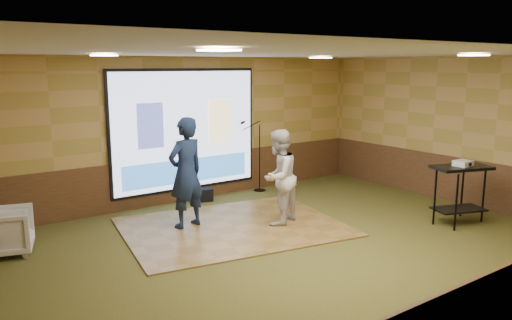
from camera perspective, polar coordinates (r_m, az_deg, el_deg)
ground at (r=7.99m, az=4.04°, el=-9.94°), size 9.00×9.00×0.00m
room_shell at (r=7.51m, az=4.25°, el=5.18°), size 9.04×7.04×3.02m
wainscot_back at (r=10.65m, az=-7.95°, el=-2.05°), size 9.00×0.04×0.95m
wainscot_right at (r=11.15m, az=22.13°, el=-2.17°), size 0.04×7.00×0.95m
projector_screen at (r=10.44m, az=-7.98°, el=3.26°), size 3.32×0.06×2.52m
downlight_nw at (r=7.97m, az=-16.98°, el=11.38°), size 0.32×0.32×0.02m
downlight_ne at (r=10.28m, az=7.39°, el=11.52°), size 0.32×0.32×0.02m
downlight_sw at (r=4.97m, az=-4.26°, el=12.42°), size 0.32×0.32×0.02m
downlight_se at (r=8.17m, az=23.63°, el=10.92°), size 0.32×0.32×0.02m
dance_floor at (r=8.90m, az=-2.64°, el=-7.64°), size 4.17×3.44×0.03m
player_left at (r=8.71m, az=-8.01°, el=-1.45°), size 0.78×0.59×1.93m
player_right at (r=8.85m, az=2.58°, el=-1.96°), size 1.01×0.92×1.70m
av_table at (r=9.65m, az=22.33°, el=-2.38°), size 1.01×0.53×1.06m
projector at (r=9.59m, az=22.58°, el=-0.34°), size 0.30×0.25×0.10m
mic_stand at (r=11.28m, az=0.18°, el=-1.12°), size 0.64×0.26×1.64m
banquet_chair at (r=8.50m, az=-26.69°, el=-7.33°), size 0.94×0.93×0.70m
duffel_bag at (r=10.61m, az=-6.19°, el=-3.96°), size 0.49×0.39×0.26m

